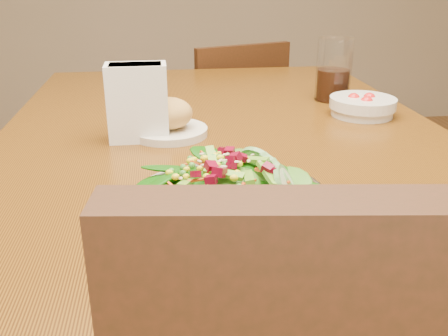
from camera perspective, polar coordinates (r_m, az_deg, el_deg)
The scene contains 7 objects.
dining_table at distance 1.00m, azimuth 0.46°, elevation -2.19°, with size 0.90×1.40×0.75m.
chair_far at distance 1.92m, azimuth 0.46°, elevation 3.01°, with size 0.48×0.48×0.81m.
salad_plate at distance 0.67m, azimuth 1.01°, elevation -2.88°, with size 0.27×0.26×0.08m.
bread_plate at distance 0.98m, azimuth -6.29°, elevation 5.44°, with size 0.15×0.15×0.08m.
tomato_bowl at distance 1.15m, azimuth 15.54°, elevation 6.86°, with size 0.14×0.14×0.05m.
drinking_glass at distance 1.26m, azimuth 12.41°, elevation 10.45°, with size 0.09×0.09×0.15m.
napkin_holder at distance 0.95m, azimuth -9.86°, elevation 7.61°, with size 0.11×0.06×0.14m.
Camera 1 is at (-0.12, -0.90, 1.06)m, focal length 40.00 mm.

